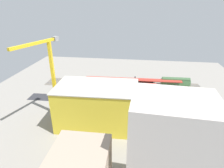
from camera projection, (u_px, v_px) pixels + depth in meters
ground_plane at (118, 99)px, 113.08m from camera, size 172.97×172.97×0.00m
rail_bed at (122, 84)px, 133.31m from camera, size 108.48×17.40×0.01m
street_asphalt at (118, 101)px, 110.81m from camera, size 108.33×12.26×0.01m
track_rails at (122, 84)px, 133.24m from camera, size 108.06×10.97×0.12m
platform_canopy_near at (122, 84)px, 124.44m from camera, size 45.29×6.84×4.06m
platform_canopy_far at (133, 79)px, 130.22m from camera, size 66.20×6.68×4.64m
locomotive at (144, 81)px, 133.37m from camera, size 15.67×3.52×5.39m
passenger_coach at (176, 81)px, 130.11m from camera, size 19.55×3.77×6.11m
parked_car_0 at (165, 106)px, 103.54m from camera, size 4.27×1.78×1.75m
parked_car_1 at (151, 105)px, 105.09m from camera, size 4.33×2.15×1.82m
parked_car_2 at (138, 104)px, 105.92m from camera, size 4.31×1.83×1.70m
parked_car_3 at (127, 103)px, 106.77m from camera, size 4.33×1.95×1.69m
parked_car_4 at (113, 103)px, 107.49m from camera, size 4.58×1.80×1.66m
parked_car_5 at (100, 102)px, 108.31m from camera, size 4.25×1.95×1.71m
construction_building at (97, 106)px, 86.68m from camera, size 36.41×21.78×19.18m
construction_roof_slab at (97, 86)px, 82.79m from camera, size 37.03×22.39×0.40m
tower_crane at (50, 74)px, 87.45m from camera, size 9.21×25.02×38.92m
box_truck_0 at (88, 103)px, 104.98m from camera, size 9.91×2.59×3.26m
box_truck_1 at (111, 105)px, 103.03m from camera, size 10.09×2.59×3.42m
street_tree_0 at (90, 88)px, 115.43m from camera, size 5.06×5.06×7.68m
street_tree_1 at (110, 89)px, 113.55m from camera, size 6.34×6.34×8.76m
street_tree_2 at (159, 91)px, 110.89m from camera, size 4.72×4.72×7.52m
street_tree_3 at (99, 89)px, 115.78m from camera, size 5.05×5.05×6.92m
street_tree_4 at (88, 89)px, 116.56m from camera, size 4.69×4.69×6.50m
traffic_light at (102, 90)px, 114.85m from camera, size 0.50×0.36×6.68m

